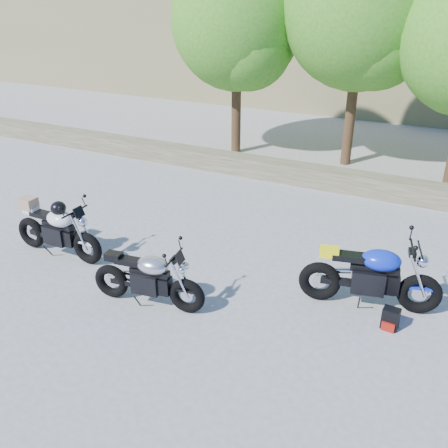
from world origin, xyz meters
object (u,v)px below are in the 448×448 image
(white_bike, at_px, (57,229))
(blue_bike, at_px, (371,277))
(backpack, at_px, (390,319))
(silver_bike, at_px, (148,279))

(white_bike, relative_size, blue_bike, 0.93)
(white_bike, relative_size, backpack, 6.06)
(blue_bike, height_order, backpack, blue_bike)
(silver_bike, height_order, white_bike, white_bike)
(silver_bike, xyz_separation_m, backpack, (3.55, 1.08, -0.31))
(backpack, bearing_deg, blue_bike, 137.86)
(white_bike, height_order, blue_bike, white_bike)
(blue_bike, xyz_separation_m, backpack, (0.42, -0.44, -0.38))
(silver_bike, xyz_separation_m, white_bike, (-2.46, 0.60, 0.08))
(backpack, bearing_deg, silver_bike, -158.99)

